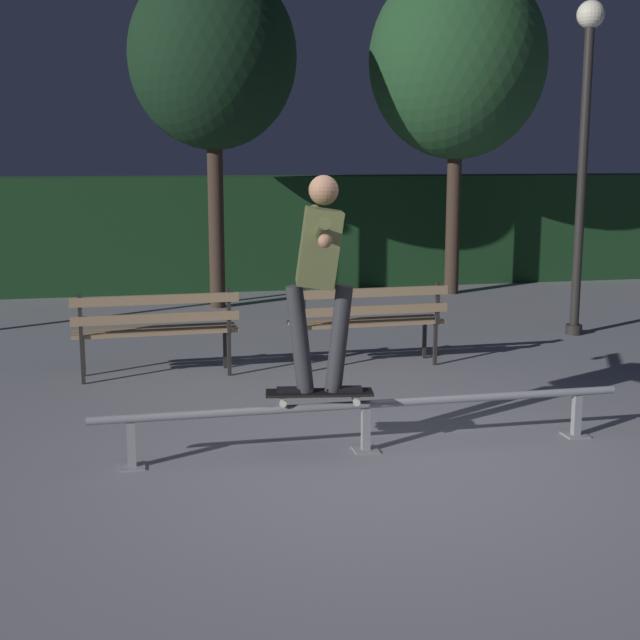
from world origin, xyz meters
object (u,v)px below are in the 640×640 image
Objects in this scene: grind_rail at (366,412)px; skateboard at (319,393)px; park_bench_leftmost at (156,324)px; skateboarder at (320,266)px; tree_far_right at (457,61)px; park_bench_left_center at (369,316)px; tree_behind_benches at (213,57)px; lamp_post_right at (585,127)px.

skateboard is at bearing 180.00° from grind_rail.
park_bench_leftmost is (-1.44, 2.54, 0.24)m from grind_rail.
tree_far_right is (3.62, 7.02, 2.14)m from skateboarder.
tree_behind_benches reaches higher than park_bench_left_center.
skateboarder is at bearing -89.05° from tree_behind_benches.
park_bench_leftmost is at bearing 113.29° from skateboarder.
park_bench_left_center is 0.41× the size of lamp_post_right.
skateboarder is 0.33× the size of tree_behind_benches.
tree_far_right reaches higher than grind_rail.
park_bench_left_center is at bearing -73.65° from tree_behind_benches.
skateboarder is (0.00, -0.00, 0.94)m from skateboard.
tree_far_right is (4.71, 4.48, 3.00)m from park_bench_leftmost.
tree_behind_benches is 5.06m from lamp_post_right.
tree_far_right reaches higher than park_bench_left_center.
skateboard is at bearing -112.58° from park_bench_left_center.
tree_behind_benches is 1.22× the size of lamp_post_right.
skateboard is 0.50× the size of park_bench_leftmost.
park_bench_left_center is 5.06m from tree_behind_benches.
skateboard is at bearing -117.30° from tree_far_right.
park_bench_left_center is at bearing 74.49° from grind_rail.
grind_rail is 2.65m from park_bench_left_center.
skateboarder is (-0.35, -0.00, 1.10)m from grind_rail.
park_bench_left_center is (2.15, 0.00, 0.00)m from park_bench_leftmost.
lamp_post_right is at bearing -35.14° from tree_behind_benches.
park_bench_leftmost reaches higher than grind_rail.
skateboard is 0.21× the size of lamp_post_right.
skateboard is 0.51× the size of skateboarder.
grind_rail is at bearing -114.98° from tree_far_right.
tree_far_right is at bearing 65.02° from grind_rail.
skateboarder is 0.97× the size of park_bench_left_center.
park_bench_leftmost is (-1.09, 2.54, 0.08)m from skateboard.
park_bench_leftmost is at bearing 119.59° from grind_rail.
lamp_post_right is at bearing -84.36° from tree_far_right.
skateboarder is at bearing -117.28° from tree_far_right.
skateboard is 2.77m from park_bench_leftmost.
park_bench_leftmost is at bearing -136.47° from tree_far_right.
skateboarder reaches higher than grind_rail.
lamp_post_right is at bearing 42.70° from skateboarder.
skateboard is 0.50× the size of park_bench_left_center.
skateboarder reaches higher than park_bench_leftmost.
skateboarder is 2.90m from park_bench_leftmost.
lamp_post_right is (3.60, 3.65, 2.18)m from grind_rail.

